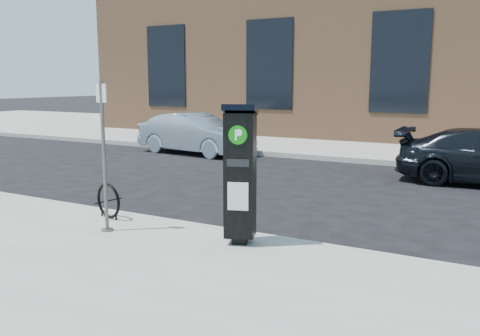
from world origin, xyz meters
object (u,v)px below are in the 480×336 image
Objects in this scene: bike_rack at (108,201)px; car_silver at (195,134)px; parking_kiosk at (240,173)px; sign_pole at (104,158)px.

car_silver reaches higher than bike_rack.
parking_kiosk is 2.06m from sign_pole.
parking_kiosk is 0.47× the size of car_silver.
bike_rack is (-0.47, 0.54, -0.81)m from sign_pole.
sign_pole is 9.27m from car_silver.
bike_rack is 8.56m from car_silver.
sign_pole reaches higher than bike_rack.
car_silver is (-6.01, 7.91, -0.46)m from parking_kiosk.
parking_kiosk is 9.94m from car_silver.
sign_pole is 0.55× the size of car_silver.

